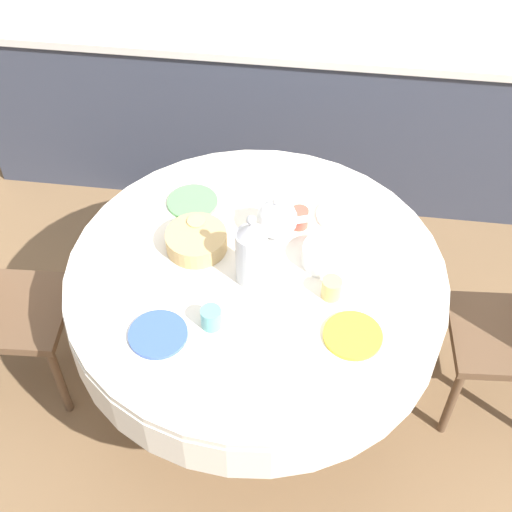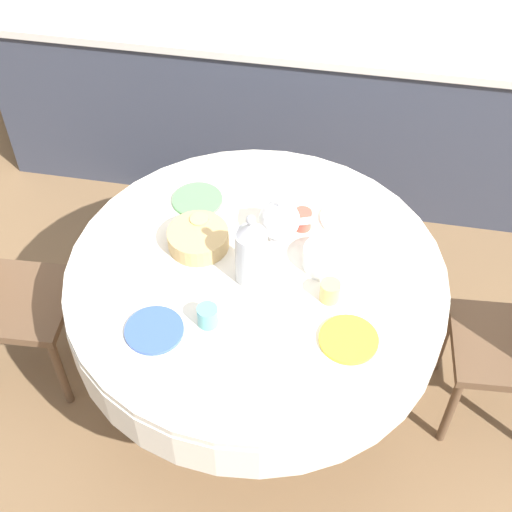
# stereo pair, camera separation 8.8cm
# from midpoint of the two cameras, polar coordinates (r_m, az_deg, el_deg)

# --- Properties ---
(ground_plane) EXTENTS (12.00, 12.00, 0.00)m
(ground_plane) POSITION_cam_midpoint_polar(r_m,az_deg,el_deg) (3.19, -0.80, -10.21)
(ground_plane) COLOR brown
(kitchen_counter) EXTENTS (3.24, 0.64, 0.92)m
(kitchen_counter) POSITION_cam_midpoint_polar(r_m,az_deg,el_deg) (3.87, 2.20, 12.16)
(kitchen_counter) COLOR #383D4C
(kitchen_counter) RESTS_ON ground_plane
(dining_table) EXTENTS (1.40, 1.40, 0.75)m
(dining_table) POSITION_cam_midpoint_polar(r_m,az_deg,el_deg) (2.68, -0.94, -2.94)
(dining_table) COLOR tan
(dining_table) RESTS_ON ground_plane
(plate_near_left) EXTENTS (0.20, 0.20, 0.01)m
(plate_near_left) POSITION_cam_midpoint_polar(r_m,az_deg,el_deg) (2.42, -8.87, -6.23)
(plate_near_left) COLOR #3856AD
(plate_near_left) RESTS_ON dining_table
(cup_near_left) EXTENTS (0.07, 0.07, 0.08)m
(cup_near_left) POSITION_cam_midpoint_polar(r_m,az_deg,el_deg) (2.41, -4.65, -4.97)
(cup_near_left) COLOR #5BA39E
(cup_near_left) RESTS_ON dining_table
(plate_near_right) EXTENTS (0.20, 0.20, 0.01)m
(plate_near_right) POSITION_cam_midpoint_polar(r_m,az_deg,el_deg) (2.41, 6.72, -6.35)
(plate_near_right) COLOR yellow
(plate_near_right) RESTS_ON dining_table
(cup_near_right) EXTENTS (0.07, 0.07, 0.08)m
(cup_near_right) POSITION_cam_midpoint_polar(r_m,az_deg,el_deg) (2.49, 5.06, -2.61)
(cup_near_right) COLOR #DBB766
(cup_near_right) RESTS_ON dining_table
(plate_far_left) EXTENTS (0.20, 0.20, 0.01)m
(plate_far_left) POSITION_cam_midpoint_polar(r_m,az_deg,el_deg) (2.84, -5.98, 4.30)
(plate_far_left) COLOR #5BA85B
(plate_far_left) RESTS_ON dining_table
(cup_far_left) EXTENTS (0.07, 0.07, 0.08)m
(cup_far_left) POSITION_cam_midpoint_polar(r_m,az_deg,el_deg) (2.69, -5.68, 2.24)
(cup_far_left) COLOR #DBB766
(cup_far_left) RESTS_ON dining_table
(plate_far_right) EXTENTS (0.20, 0.20, 0.01)m
(plate_far_right) POSITION_cam_midpoint_polar(r_m,az_deg,el_deg) (2.79, 6.01, 3.22)
(plate_far_right) COLOR white
(plate_far_right) RESTS_ON dining_table
(cup_far_right) EXTENTS (0.07, 0.07, 0.08)m
(cup_far_right) POSITION_cam_midpoint_polar(r_m,az_deg,el_deg) (2.72, 2.55, 3.04)
(cup_far_right) COLOR #CC4C3D
(cup_far_right) RESTS_ON dining_table
(coffee_carafe) EXTENTS (0.11, 0.11, 0.31)m
(coffee_carafe) POSITION_cam_midpoint_polar(r_m,az_deg,el_deg) (2.46, -1.38, 0.29)
(coffee_carafe) COLOR #B2B2B7
(coffee_carafe) RESTS_ON dining_table
(teapot) EXTENTS (0.21, 0.15, 0.20)m
(teapot) POSITION_cam_midpoint_polar(r_m,az_deg,el_deg) (2.64, 0.77, 2.95)
(teapot) COLOR white
(teapot) RESTS_ON dining_table
(bread_basket) EXTENTS (0.23, 0.23, 0.07)m
(bread_basket) POSITION_cam_midpoint_polar(r_m,az_deg,el_deg) (2.65, -5.74, 1.22)
(bread_basket) COLOR tan
(bread_basket) RESTS_ON dining_table
(fruit_bowl) EXTENTS (0.17, 0.17, 0.08)m
(fruit_bowl) POSITION_cam_midpoint_polar(r_m,az_deg,el_deg) (2.59, 4.65, 0.06)
(fruit_bowl) COLOR silver
(fruit_bowl) RESTS_ON dining_table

